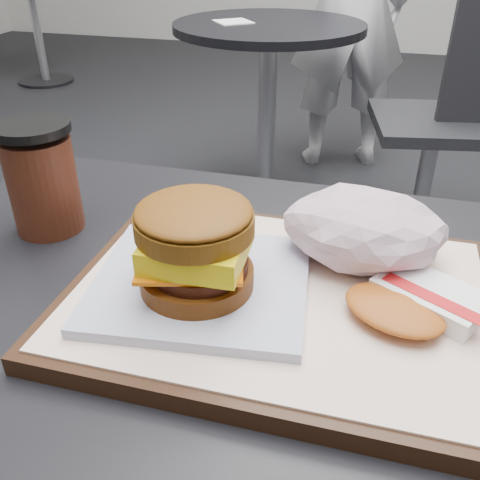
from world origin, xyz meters
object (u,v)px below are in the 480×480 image
(neighbor_chair, at_px, (459,110))
(breakfast_sandwich, at_px, (197,255))
(patron, at_px, (352,2))
(crumpled_wrapper, at_px, (364,229))
(coffee_cup, at_px, (42,180))
(neighbor_table, at_px, (268,78))
(customer_table, at_px, (251,456))
(hash_brown, at_px, (414,302))
(serving_tray, at_px, (279,299))

(neighbor_chair, bearing_deg, breakfast_sandwich, -104.07)
(breakfast_sandwich, distance_m, patron, 2.26)
(crumpled_wrapper, bearing_deg, coffee_cup, 179.14)
(neighbor_table, bearing_deg, customer_table, -78.02)
(hash_brown, height_order, crumpled_wrapper, crumpled_wrapper)
(customer_table, bearing_deg, neighbor_table, 101.98)
(coffee_cup, xyz_separation_m, patron, (0.16, 2.16, -0.08))
(hash_brown, relative_size, neighbor_table, 0.18)
(hash_brown, bearing_deg, patron, 96.24)
(serving_tray, distance_m, neighbor_table, 1.68)
(neighbor_table, xyz_separation_m, patron, (0.24, 0.61, 0.20))
(breakfast_sandwich, height_order, crumpled_wrapper, breakfast_sandwich)
(crumpled_wrapper, xyz_separation_m, neighbor_table, (-0.43, 1.55, -0.27))
(serving_tray, relative_size, neighbor_chair, 0.43)
(patron, bearing_deg, customer_table, 74.96)
(hash_brown, bearing_deg, neighbor_table, 106.59)
(crumpled_wrapper, bearing_deg, hash_brown, -55.98)
(hash_brown, xyz_separation_m, coffee_cup, (-0.40, 0.08, 0.03))
(serving_tray, relative_size, neighbor_table, 0.51)
(hash_brown, relative_size, coffee_cup, 1.09)
(hash_brown, xyz_separation_m, neighbor_chair, (0.21, 1.54, -0.29))
(breakfast_sandwich, xyz_separation_m, patron, (-0.06, 2.26, -0.08))
(hash_brown, xyz_separation_m, crumpled_wrapper, (-0.05, 0.07, 0.02))
(customer_table, distance_m, serving_tray, 0.20)
(crumpled_wrapper, relative_size, neighbor_table, 0.20)
(customer_table, height_order, patron, patron)
(coffee_cup, height_order, patron, patron)
(customer_table, xyz_separation_m, crumpled_wrapper, (0.08, 0.10, 0.24))
(customer_table, height_order, neighbor_table, customer_table)
(customer_table, distance_m, neighbor_chair, 1.60)
(crumpled_wrapper, relative_size, neighbor_chair, 0.17)
(serving_tray, xyz_separation_m, coffee_cup, (-0.28, 0.08, 0.05))
(breakfast_sandwich, height_order, patron, patron)
(serving_tray, bearing_deg, crumpled_wrapper, 47.22)
(serving_tray, bearing_deg, customer_table, -123.79)
(customer_table, xyz_separation_m, breakfast_sandwich, (-0.05, 0.00, 0.24))
(neighbor_table, distance_m, neighbor_chair, 0.70)
(serving_tray, height_order, coffee_cup, coffee_cup)
(hash_brown, distance_m, coffee_cup, 0.41)
(breakfast_sandwich, bearing_deg, customer_table, -5.26)
(crumpled_wrapper, height_order, patron, patron)
(crumpled_wrapper, xyz_separation_m, patron, (-0.20, 2.17, -0.07))
(breakfast_sandwich, distance_m, crumpled_wrapper, 0.17)
(hash_brown, relative_size, patron, 0.09)
(neighbor_chair, height_order, patron, patron)
(serving_tray, height_order, patron, patron)
(customer_table, xyz_separation_m, serving_tray, (0.02, 0.03, 0.20))
(customer_table, bearing_deg, breakfast_sandwich, 174.74)
(hash_brown, xyz_separation_m, neighbor_table, (-0.48, 1.62, -0.25))
(serving_tray, height_order, breakfast_sandwich, breakfast_sandwich)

